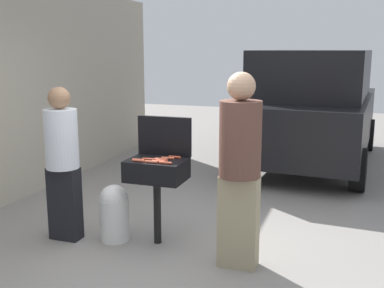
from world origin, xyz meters
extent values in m
plane|color=gray|center=(0.00, 0.00, 0.00)|extent=(24.00, 24.00, 0.00)
cube|color=#B2A893|center=(-2.69, 1.00, 1.49)|extent=(0.24, 8.00, 2.98)
cylinder|color=black|center=(-0.19, 0.15, 0.35)|extent=(0.08, 0.08, 0.70)
cube|color=black|center=(-0.19, 0.15, 0.81)|extent=(0.60, 0.44, 0.22)
cube|color=black|center=(-0.19, 0.37, 1.13)|extent=(0.60, 0.05, 0.42)
cylinder|color=#B74C33|center=(-0.03, 0.00, 0.93)|extent=(0.13, 0.03, 0.03)
cylinder|color=#C6593D|center=(-0.12, 0.03, 0.93)|extent=(0.13, 0.03, 0.03)
cylinder|color=#C6593D|center=(-0.18, -0.01, 0.93)|extent=(0.13, 0.04, 0.03)
cylinder|color=#AD4228|center=(-0.10, 0.07, 0.93)|extent=(0.13, 0.04, 0.03)
cylinder|color=#AD4228|center=(-0.25, 0.09, 0.93)|extent=(0.13, 0.03, 0.03)
cylinder|color=#B74C33|center=(-0.34, 0.03, 0.93)|extent=(0.13, 0.03, 0.03)
cylinder|color=#AD4228|center=(-0.04, 0.27, 0.93)|extent=(0.13, 0.03, 0.03)
cylinder|color=#B74C33|center=(-0.13, 0.14, 0.93)|extent=(0.13, 0.03, 0.03)
cylinder|color=#C6593D|center=(-0.09, 0.20, 0.93)|extent=(0.13, 0.04, 0.03)
cylinder|color=#C6593D|center=(-0.33, 0.00, 0.93)|extent=(0.13, 0.03, 0.03)
cylinder|color=#C6593D|center=(-0.14, 0.11, 0.93)|extent=(0.13, 0.03, 0.03)
cylinder|color=silver|center=(-0.67, 0.07, 0.23)|extent=(0.32, 0.32, 0.46)
sphere|color=silver|center=(-0.67, 0.07, 0.46)|extent=(0.31, 0.31, 0.31)
cube|color=black|center=(-1.19, -0.07, 0.40)|extent=(0.33, 0.18, 0.80)
cylinder|color=silver|center=(-1.19, -0.07, 1.11)|extent=(0.35, 0.35, 0.63)
sphere|color=#936B4C|center=(-1.19, -0.07, 1.54)|extent=(0.23, 0.23, 0.23)
cube|color=gray|center=(0.75, -0.09, 0.44)|extent=(0.37, 0.20, 0.89)
cylinder|color=brown|center=(0.75, -0.09, 1.24)|extent=(0.39, 0.39, 0.70)
sphere|color=tan|center=(0.75, -0.09, 1.72)|extent=(0.26, 0.26, 0.26)
cube|color=black|center=(1.01, 4.43, 0.77)|extent=(2.16, 4.51, 0.90)
cube|color=black|center=(1.00, 4.23, 1.62)|extent=(1.91, 2.70, 0.80)
cylinder|color=black|center=(1.82, 2.84, 0.32)|extent=(0.26, 0.65, 0.64)
cylinder|color=black|center=(0.02, 2.95, 0.32)|extent=(0.26, 0.65, 0.64)
cylinder|color=black|center=(2.01, 5.92, 0.32)|extent=(0.26, 0.65, 0.64)
cylinder|color=black|center=(0.21, 6.02, 0.32)|extent=(0.26, 0.65, 0.64)
camera|label=1|loc=(1.71, -4.20, 2.04)|focal=43.96mm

